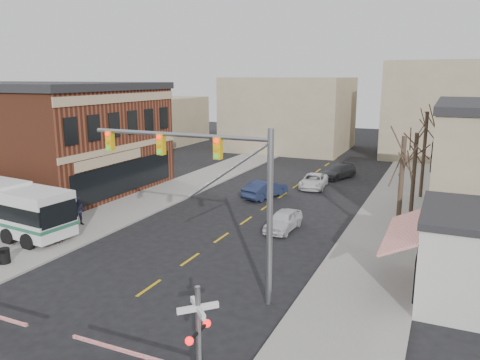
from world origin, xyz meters
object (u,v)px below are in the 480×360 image
traffic_signal_mast (216,176)px  pedestrian_near (58,230)px  car_d (338,171)px  rr_crossing_east (187,344)px  trash_bin (4,256)px  car_a (283,220)px  car_b (265,189)px  car_c (314,181)px  pedestrian_far (79,211)px

traffic_signal_mast → pedestrian_near: size_ratio=5.50×
traffic_signal_mast → car_d: bearing=91.0°
traffic_signal_mast → rr_crossing_east: 8.47m
trash_bin → car_a: size_ratio=0.21×
car_d → trash_bin: bearing=-88.7°
rr_crossing_east → pedestrian_near: size_ratio=3.30×
car_b → car_d: bearing=-94.2°
pedestrian_near → trash_bin: bearing=158.1°
car_b → car_c: (2.83, 5.20, -0.11)m
car_a → car_d: bearing=94.1°
trash_bin → car_d: car_d is taller
rr_crossing_east → pedestrian_far: rr_crossing_east is taller
trash_bin → pedestrian_far: size_ratio=0.44×
car_a → car_c: size_ratio=0.86×
traffic_signal_mast → car_d: 28.61m
car_b → car_c: car_b is taller
rr_crossing_east → car_d: size_ratio=1.18×
trash_bin → car_d: size_ratio=0.18×
rr_crossing_east → pedestrian_near: bearing=147.9°
traffic_signal_mast → car_c: 23.56m
car_b → pedestrian_far: bearing=71.5°
trash_bin → car_a: car_a is taller
car_a → pedestrian_far: (-13.04, -5.01, 0.40)m
car_a → car_b: car_b is taller
traffic_signal_mast → pedestrian_near: (-11.79, 1.85, -4.74)m
traffic_signal_mast → car_b: bearing=104.0°
car_b → pedestrian_near: size_ratio=2.70×
rr_crossing_east → car_d: 35.47m
car_a → car_d: (-0.32, 17.97, 0.01)m
traffic_signal_mast → car_a: 11.36m
trash_bin → pedestrian_near: pedestrian_near is taller
traffic_signal_mast → trash_bin: 13.32m
car_c → trash_bin: bearing=-117.9°
pedestrian_far → car_c: bearing=14.2°
rr_crossing_east → car_a: bearing=99.0°
rr_crossing_east → car_c: size_ratio=1.20×
trash_bin → car_a: bearing=44.9°
trash_bin → traffic_signal_mast: bearing=8.2°
car_b → car_d: car_b is taller
traffic_signal_mast → pedestrian_far: traffic_signal_mast is taller
car_b → pedestrian_near: pedestrian_near is taller
trash_bin → pedestrian_far: pedestrian_far is taller
trash_bin → pedestrian_near: size_ratio=0.50×
car_d → pedestrian_near: bearing=-90.6°
traffic_signal_mast → rr_crossing_east: (2.57, -7.16, -3.74)m
car_b → pedestrian_near: bearing=81.6°
traffic_signal_mast → trash_bin: traffic_signal_mast is taller
pedestrian_near → rr_crossing_east: bearing=-138.2°
pedestrian_far → car_a: bearing=-21.6°
car_a → car_b: (-4.24, 7.57, 0.07)m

